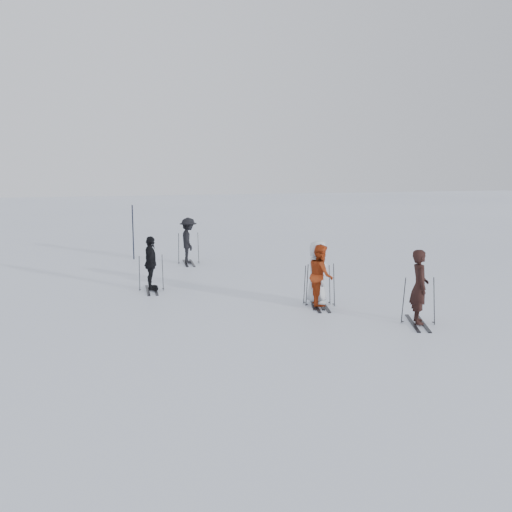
{
  "coord_description": "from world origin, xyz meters",
  "views": [
    {
      "loc": [
        -5.26,
        -16.14,
        3.83
      ],
      "look_at": [
        0.0,
        1.0,
        1.0
      ],
      "focal_mm": 40.0,
      "sensor_mm": 36.0,
      "label": 1
    }
  ],
  "objects_px": {
    "skier_red": "(321,276)",
    "skier_uphill_far": "(188,241)",
    "skier_uphill_left": "(151,264)",
    "piste_marker": "(133,232)",
    "skier_grey": "(317,273)",
    "skier_near_dark": "(419,288)"
  },
  "relations": [
    {
      "from": "skier_uphill_left",
      "to": "skier_grey",
      "type": "bearing_deg",
      "value": -122.55
    },
    {
      "from": "skier_grey",
      "to": "skier_uphill_left",
      "type": "height_order",
      "value": "skier_grey"
    },
    {
      "from": "skier_uphill_left",
      "to": "piste_marker",
      "type": "bearing_deg",
      "value": 3.42
    },
    {
      "from": "skier_red",
      "to": "skier_uphill_left",
      "type": "xyz_separation_m",
      "value": [
        -4.24,
        3.35,
        -0.01
      ]
    },
    {
      "from": "skier_grey",
      "to": "piste_marker",
      "type": "xyz_separation_m",
      "value": [
        -4.22,
        9.44,
        0.25
      ]
    },
    {
      "from": "skier_grey",
      "to": "skier_uphill_left",
      "type": "bearing_deg",
      "value": 72.02
    },
    {
      "from": "skier_red",
      "to": "skier_uphill_far",
      "type": "xyz_separation_m",
      "value": [
        -2.22,
        7.96,
        0.05
      ]
    },
    {
      "from": "skier_grey",
      "to": "skier_uphill_far",
      "type": "distance_m",
      "value": 8.03
    },
    {
      "from": "skier_near_dark",
      "to": "skier_grey",
      "type": "relative_size",
      "value": 1.03
    },
    {
      "from": "skier_near_dark",
      "to": "skier_uphill_left",
      "type": "bearing_deg",
      "value": 67.07
    },
    {
      "from": "skier_uphill_far",
      "to": "piste_marker",
      "type": "relative_size",
      "value": 0.8
    },
    {
      "from": "skier_uphill_far",
      "to": "piste_marker",
      "type": "xyz_separation_m",
      "value": [
        -1.99,
        1.73,
        0.23
      ]
    },
    {
      "from": "skier_grey",
      "to": "piste_marker",
      "type": "distance_m",
      "value": 10.34
    },
    {
      "from": "skier_grey",
      "to": "skier_uphill_far",
      "type": "bearing_deg",
      "value": 34.28
    },
    {
      "from": "skier_near_dark",
      "to": "skier_uphill_far",
      "type": "distance_m",
      "value": 11.01
    },
    {
      "from": "skier_red",
      "to": "piste_marker",
      "type": "bearing_deg",
      "value": 38.33
    },
    {
      "from": "skier_near_dark",
      "to": "skier_grey",
      "type": "distance_m",
      "value": 3.06
    },
    {
      "from": "skier_near_dark",
      "to": "skier_uphill_left",
      "type": "distance_m",
      "value": 8.16
    },
    {
      "from": "skier_grey",
      "to": "piste_marker",
      "type": "height_order",
      "value": "piste_marker"
    },
    {
      "from": "skier_red",
      "to": "skier_grey",
      "type": "height_order",
      "value": "skier_grey"
    },
    {
      "from": "skier_red",
      "to": "skier_grey",
      "type": "distance_m",
      "value": 0.25
    },
    {
      "from": "skier_grey",
      "to": "piste_marker",
      "type": "relative_size",
      "value": 0.78
    }
  ]
}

